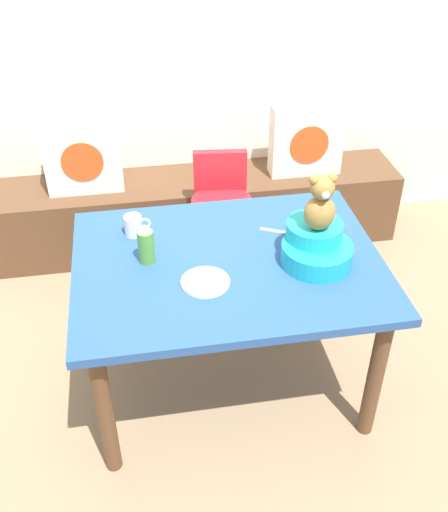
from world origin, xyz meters
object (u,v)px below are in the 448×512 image
object	(u,v)px
pillow_floral_left	(83,157)
dinner_plate_near	(205,282)
pillow_floral_right	(306,140)
book_stack	(214,173)
ketchup_bottle	(146,244)
teddy_bear	(321,204)
coffee_mug	(134,225)
dining_table	(228,278)
highchair	(222,205)
infant_seat_teal	(316,246)

from	to	relation	value
pillow_floral_left	dinner_plate_near	size ratio (longest dim) A/B	2.20
pillow_floral_right	book_stack	xyz separation A→B (m)	(-0.57, 0.02, -0.19)
pillow_floral_left	ketchup_bottle	xyz separation A→B (m)	(0.31, -1.17, 0.15)
teddy_bear	dinner_plate_near	bearing A→B (deg)	-170.54
coffee_mug	dinner_plate_near	distance (m)	0.49
dinner_plate_near	pillow_floral_left	bearing A→B (deg)	111.23
dining_table	teddy_bear	distance (m)	0.53
book_stack	ketchup_bottle	distance (m)	1.32
pillow_floral_left	book_stack	bearing A→B (deg)	1.54
highchair	teddy_bear	distance (m)	1.03
teddy_bear	dinner_plate_near	world-z (taller)	teddy_bear
highchair	teddy_bear	world-z (taller)	teddy_bear
pillow_floral_left	dining_table	distance (m)	1.38
dining_table	ketchup_bottle	size ratio (longest dim) A/B	7.11
pillow_floral_left	pillow_floral_right	xyz separation A→B (m)	(1.35, 0.00, 0.00)
infant_seat_teal	coffee_mug	distance (m)	0.82
pillow_floral_right	coffee_mug	distance (m)	1.45
highchair	dinner_plate_near	distance (m)	1.00
pillow_floral_right	dining_table	size ratio (longest dim) A/B	0.33
ketchup_bottle	coffee_mug	world-z (taller)	ketchup_bottle
pillow_floral_right	dinner_plate_near	size ratio (longest dim) A/B	2.20
coffee_mug	dinner_plate_near	bearing A→B (deg)	-56.81
pillow_floral_left	book_stack	distance (m)	0.80
dining_table	ketchup_bottle	world-z (taller)	ketchup_bottle
highchair	dinner_plate_near	world-z (taller)	highchair
book_stack	infant_seat_teal	distance (m)	1.36
book_stack	dinner_plate_near	bearing A→B (deg)	-100.28
dining_table	highchair	bearing A→B (deg)	82.52
teddy_bear	coffee_mug	bearing A→B (deg)	156.49
book_stack	teddy_bear	size ratio (longest dim) A/B	0.80
ketchup_bottle	highchair	bearing A→B (deg)	59.44
ketchup_bottle	coffee_mug	size ratio (longest dim) A/B	1.54
book_stack	pillow_floral_left	bearing A→B (deg)	-178.46
dining_table	highchair	size ratio (longest dim) A/B	1.66
pillow_floral_left	highchair	xyz separation A→B (m)	(0.75, -0.42, -0.16)
pillow_floral_left	book_stack	world-z (taller)	pillow_floral_left
pillow_floral_left	pillow_floral_right	bearing A→B (deg)	0.00
pillow_floral_left	dinner_plate_near	world-z (taller)	pillow_floral_left
pillow_floral_left	infant_seat_teal	distance (m)	1.64
highchair	ketchup_bottle	world-z (taller)	ketchup_bottle
book_stack	highchair	size ratio (longest dim) A/B	0.25
book_stack	infant_seat_teal	world-z (taller)	infant_seat_teal
pillow_floral_left	coffee_mug	bearing A→B (deg)	-74.59
dining_table	teddy_bear	bearing A→B (deg)	-9.16
dining_table	infant_seat_teal	xyz separation A→B (m)	(0.37, -0.06, 0.17)
highchair	infant_seat_teal	xyz separation A→B (m)	(0.26, -0.86, 0.29)
highchair	teddy_bear	xyz separation A→B (m)	(0.26, -0.86, 0.50)
teddy_bear	ketchup_bottle	world-z (taller)	teddy_bear
pillow_floral_right	pillow_floral_left	bearing A→B (deg)	180.00
pillow_floral_right	dinner_plate_near	bearing A→B (deg)	-121.05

